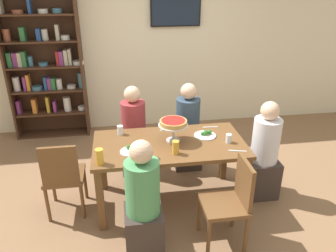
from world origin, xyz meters
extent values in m
plane|color=#846042|center=(0.00, 0.00, 0.00)|extent=(12.00, 12.00, 0.00)
cube|color=beige|center=(0.00, 2.20, 1.40)|extent=(8.00, 0.12, 2.80)
cube|color=brown|center=(0.00, 0.00, 0.72)|extent=(1.59, 0.83, 0.04)
cube|color=brown|center=(-0.74, -0.36, 0.35)|extent=(0.07, 0.07, 0.70)
cube|color=brown|center=(0.74, -0.36, 0.35)|extent=(0.07, 0.07, 0.70)
cube|color=brown|center=(-0.74, 0.36, 0.35)|extent=(0.07, 0.07, 0.70)
cube|color=brown|center=(0.74, 0.36, 0.35)|extent=(0.07, 0.07, 0.70)
cube|color=#422819|center=(-2.09, 1.98, 1.10)|extent=(0.03, 0.30, 2.20)
cube|color=#422819|center=(-1.02, 1.98, 1.10)|extent=(0.03, 0.30, 2.20)
cube|color=#422819|center=(-1.56, 2.12, 1.10)|extent=(1.10, 0.02, 2.20)
cube|color=#422819|center=(-1.56, 1.98, 0.01)|extent=(1.04, 0.28, 0.02)
cube|color=#422819|center=(-1.56, 1.98, 0.38)|extent=(1.04, 0.28, 0.02)
cube|color=#422819|center=(-1.56, 1.98, 0.75)|extent=(1.04, 0.28, 0.02)
cube|color=#422819|center=(-1.56, 1.98, 1.11)|extent=(1.04, 0.28, 0.02)
cube|color=#422819|center=(-1.56, 1.98, 1.48)|extent=(1.04, 0.28, 0.02)
cube|color=#422819|center=(-1.56, 1.98, 1.85)|extent=(1.04, 0.28, 0.02)
cube|color=#7A3370|center=(-2.03, 1.98, 0.49)|extent=(0.05, 0.13, 0.21)
cube|color=orange|center=(-1.80, 1.98, 0.50)|extent=(0.06, 0.13, 0.22)
cube|color=#B7932D|center=(-1.60, 1.98, 0.52)|extent=(0.04, 0.13, 0.25)
cube|color=#7A3370|center=(-1.50, 1.98, 0.48)|extent=(0.04, 0.13, 0.17)
cylinder|color=silver|center=(-1.32, 1.98, 0.50)|extent=(0.11, 0.11, 0.22)
cylinder|color=silver|center=(-1.10, 1.98, 0.42)|extent=(0.12, 0.12, 0.06)
cylinder|color=silver|center=(-2.01, 1.98, 0.86)|extent=(0.10, 0.10, 0.21)
cube|color=#7A3370|center=(-1.88, 1.98, 0.86)|extent=(0.04, 0.13, 0.21)
cube|color=orange|center=(-1.83, 1.98, 0.88)|extent=(0.04, 0.13, 0.24)
cylinder|color=#3D7084|center=(-1.72, 1.98, 0.79)|extent=(0.16, 0.16, 0.06)
cube|color=navy|center=(-1.58, 1.98, 0.85)|extent=(0.04, 0.13, 0.19)
cube|color=#7A3370|center=(-1.53, 1.98, 0.85)|extent=(0.05, 0.13, 0.18)
cube|color=#2D6B38|center=(-1.47, 1.98, 0.84)|extent=(0.06, 0.13, 0.17)
cylinder|color=silver|center=(-1.39, 1.98, 0.83)|extent=(0.09, 0.09, 0.15)
cylinder|color=beige|center=(-1.22, 1.98, 0.78)|extent=(0.13, 0.13, 0.05)
cylinder|color=#3D7084|center=(-1.06, 1.98, 0.87)|extent=(0.10, 0.10, 0.23)
cube|color=#2D6B38|center=(-2.03, 1.98, 1.23)|extent=(0.06, 0.13, 0.20)
cube|color=#7A3370|center=(-1.95, 1.98, 1.22)|extent=(0.07, 0.11, 0.20)
cube|color=#B2A88E|center=(-1.89, 1.98, 1.22)|extent=(0.06, 0.13, 0.20)
cube|color=#2D6B38|center=(-1.83, 1.98, 1.23)|extent=(0.05, 0.13, 0.22)
cylinder|color=#3D7084|center=(-1.75, 1.98, 1.19)|extent=(0.07, 0.07, 0.14)
cylinder|color=#3D7084|center=(-1.58, 1.98, 1.15)|extent=(0.13, 0.13, 0.04)
cube|color=maroon|center=(-1.36, 1.98, 1.23)|extent=(0.04, 0.13, 0.20)
cube|color=#7A3370|center=(-1.31, 1.98, 1.23)|extent=(0.06, 0.13, 0.20)
cube|color=#B2A88E|center=(-1.24, 1.98, 1.23)|extent=(0.05, 0.13, 0.22)
cube|color=#B2A88E|center=(-1.18, 1.98, 1.24)|extent=(0.04, 0.13, 0.23)
cylinder|color=silver|center=(-1.07, 1.98, 1.15)|extent=(0.17, 0.17, 0.05)
cylinder|color=brown|center=(-2.01, 1.98, 1.57)|extent=(0.10, 0.10, 0.16)
cube|color=#2D6B38|center=(-1.79, 1.98, 1.58)|extent=(0.07, 0.13, 0.19)
cube|color=navy|center=(-1.57, 1.98, 1.57)|extent=(0.06, 0.13, 0.16)
cylinder|color=beige|center=(-1.49, 1.98, 1.57)|extent=(0.09, 0.09, 0.15)
cube|color=#B2A88E|center=(-1.31, 1.98, 1.60)|extent=(0.05, 0.13, 0.21)
cylinder|color=silver|center=(-1.21, 1.98, 1.52)|extent=(0.13, 0.13, 0.06)
cylinder|color=brown|center=(-1.80, 1.98, 1.88)|extent=(0.15, 0.15, 0.05)
cube|color=navy|center=(-1.63, 1.98, 1.99)|extent=(0.04, 0.13, 0.26)
cylinder|color=silver|center=(-1.47, 1.98, 1.89)|extent=(0.13, 0.13, 0.06)
cylinder|color=#3D7084|center=(-1.28, 1.98, 1.89)|extent=(0.13, 0.13, 0.06)
cube|color=black|center=(0.42, 2.11, 1.84)|extent=(0.76, 0.05, 0.45)
cube|color=#192333|center=(0.42, 2.08, 1.84)|extent=(0.72, 0.01, 0.41)
cube|color=#382D28|center=(-0.34, 0.71, 0.23)|extent=(0.34, 0.34, 0.45)
cylinder|color=#993338|center=(-0.34, 0.71, 0.70)|extent=(0.30, 0.30, 0.50)
sphere|color=beige|center=(-0.34, 0.71, 1.05)|extent=(0.20, 0.20, 0.20)
cube|color=#382D28|center=(-0.34, -0.70, 0.23)|extent=(0.34, 0.34, 0.45)
cylinder|color=#4C935B|center=(-0.34, -0.70, 0.70)|extent=(0.30, 0.30, 0.50)
sphere|color=beige|center=(-0.34, -0.70, 1.05)|extent=(0.20, 0.20, 0.20)
cube|color=#382D28|center=(0.35, 0.72, 0.23)|extent=(0.34, 0.34, 0.45)
cylinder|color=#33475B|center=(0.35, 0.72, 0.70)|extent=(0.30, 0.30, 0.50)
sphere|color=beige|center=(0.35, 0.72, 1.05)|extent=(0.20, 0.20, 0.20)
cube|color=#382D28|center=(1.07, -0.02, 0.23)|extent=(0.34, 0.34, 0.45)
cylinder|color=silver|center=(1.07, -0.02, 0.70)|extent=(0.30, 0.30, 0.50)
sphere|color=beige|center=(1.07, -0.02, 1.05)|extent=(0.20, 0.20, 0.20)
cube|color=brown|center=(-1.11, 0.01, 0.43)|extent=(0.40, 0.40, 0.04)
cube|color=brown|center=(-1.11, -0.17, 0.66)|extent=(0.36, 0.04, 0.42)
cylinder|color=brown|center=(-1.29, 0.19, 0.21)|extent=(0.04, 0.04, 0.41)
cylinder|color=brown|center=(-0.94, 0.19, 0.21)|extent=(0.04, 0.04, 0.41)
cylinder|color=brown|center=(-1.29, -0.16, 0.21)|extent=(0.04, 0.04, 0.41)
cylinder|color=brown|center=(-0.94, -0.16, 0.21)|extent=(0.04, 0.04, 0.41)
cube|color=brown|center=(0.40, -0.69, 0.43)|extent=(0.40, 0.40, 0.04)
cube|color=brown|center=(0.58, -0.69, 0.66)|extent=(0.04, 0.36, 0.42)
cylinder|color=brown|center=(0.22, -0.87, 0.21)|extent=(0.04, 0.04, 0.41)
cylinder|color=brown|center=(0.22, -0.52, 0.21)|extent=(0.04, 0.04, 0.41)
cylinder|color=brown|center=(0.57, -0.87, 0.21)|extent=(0.04, 0.04, 0.41)
cylinder|color=brown|center=(0.57, -0.52, 0.21)|extent=(0.04, 0.04, 0.41)
cylinder|color=silver|center=(0.05, 0.05, 0.75)|extent=(0.15, 0.15, 0.01)
cylinder|color=silver|center=(0.05, 0.05, 0.84)|extent=(0.03, 0.03, 0.17)
cylinder|color=silver|center=(0.05, 0.05, 0.92)|extent=(0.31, 0.31, 0.01)
cylinder|color=tan|center=(0.05, 0.05, 0.95)|extent=(0.28, 0.28, 0.05)
cylinder|color=maroon|center=(0.05, 0.05, 0.98)|extent=(0.25, 0.25, 0.00)
cylinder|color=white|center=(-0.41, -0.14, 0.75)|extent=(0.21, 0.21, 0.01)
sphere|color=#2D7028|center=(-0.40, -0.15, 0.77)|extent=(0.04, 0.04, 0.04)
sphere|color=#2D7028|center=(-0.43, -0.09, 0.78)|extent=(0.05, 0.05, 0.05)
sphere|color=#2D7028|center=(-0.39, -0.12, 0.78)|extent=(0.06, 0.06, 0.06)
sphere|color=#2D7028|center=(-0.39, -0.16, 0.78)|extent=(0.06, 0.06, 0.06)
cylinder|color=white|center=(0.41, 0.10, 0.75)|extent=(0.24, 0.24, 0.01)
sphere|color=#2D7028|center=(0.42, 0.10, 0.78)|extent=(0.06, 0.06, 0.06)
sphere|color=#2D7028|center=(0.38, 0.10, 0.77)|extent=(0.04, 0.04, 0.04)
sphere|color=#2D7028|center=(0.46, 0.12, 0.78)|extent=(0.05, 0.05, 0.05)
cylinder|color=gold|center=(-0.71, -0.32, 0.82)|extent=(0.08, 0.08, 0.15)
cylinder|color=gold|center=(0.03, -0.23, 0.81)|extent=(0.07, 0.07, 0.14)
cylinder|color=gold|center=(-0.26, -0.26, 0.81)|extent=(0.07, 0.07, 0.14)
cylinder|color=white|center=(-0.51, 0.28, 0.79)|extent=(0.06, 0.06, 0.10)
cylinder|color=white|center=(0.62, -0.08, 0.79)|extent=(0.06, 0.06, 0.09)
cube|color=silver|center=(0.03, 0.32, 0.74)|extent=(0.18, 0.03, 0.00)
cube|color=silver|center=(0.65, -0.28, 0.74)|extent=(0.18, 0.06, 0.00)
cube|color=silver|center=(0.53, 0.31, 0.74)|extent=(0.18, 0.02, 0.00)
camera|label=1|loc=(-0.47, -3.04, 2.36)|focal=35.37mm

